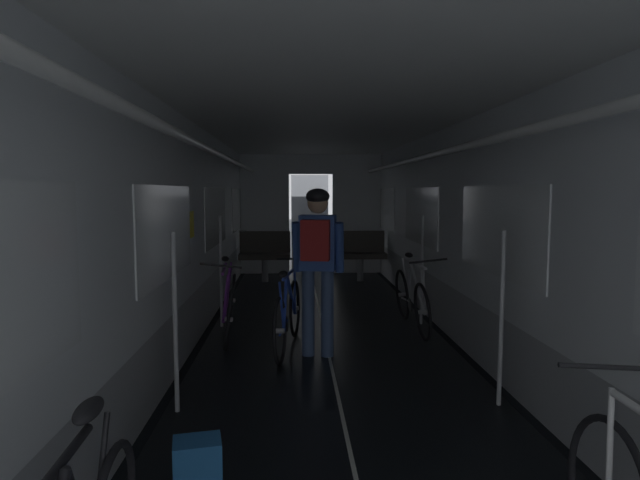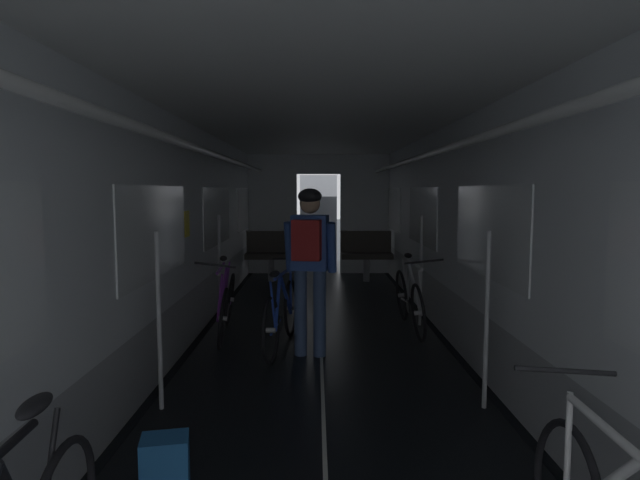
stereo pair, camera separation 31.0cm
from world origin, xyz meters
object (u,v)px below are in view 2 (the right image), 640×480
object	(u,v)px
bench_seat_far_right	(366,251)
bicycle_purple	(226,304)
bench_seat_far_left	(271,251)
bicycle_silver	(410,299)
person_cyclist_aisle	(310,253)
backpack_on_floor	(165,466)
bicycle_blue_in_aisle	(281,314)

from	to	relation	value
bench_seat_far_right	bicycle_purple	size ratio (longest dim) A/B	0.58
bench_seat_far_left	bicycle_purple	world-z (taller)	same
bicycle_silver	person_cyclist_aisle	world-z (taller)	person_cyclist_aisle
bench_seat_far_left	backpack_on_floor	size ratio (longest dim) A/B	2.89
bench_seat_far_right	bicycle_silver	world-z (taller)	bench_seat_far_right
person_cyclist_aisle	bicycle_silver	bearing A→B (deg)	40.48
bench_seat_far_left	bicycle_silver	bearing A→B (deg)	-61.09
bicycle_silver	bench_seat_far_right	bearing A→B (deg)	93.09
bicycle_silver	person_cyclist_aisle	size ratio (longest dim) A/B	0.98
bench_seat_far_left	bicycle_purple	size ratio (longest dim) A/B	0.58
bicycle_blue_in_aisle	backpack_on_floor	xyz separation A→B (m)	(-0.47, -2.79, -0.21)
bicycle_silver	person_cyclist_aisle	bearing A→B (deg)	-139.52
person_cyclist_aisle	bench_seat_far_left	bearing A→B (deg)	99.55
person_cyclist_aisle	bicycle_blue_in_aisle	xyz separation A→B (m)	(-0.31, 0.26, -0.69)
bicycle_blue_in_aisle	bench_seat_far_left	bearing A→B (deg)	96.18
bicycle_blue_in_aisle	backpack_on_floor	world-z (taller)	bicycle_blue_in_aisle
backpack_on_floor	bicycle_silver	bearing A→B (deg)	60.77
bench_seat_far_right	bicycle_purple	world-z (taller)	same
bicycle_silver	bicycle_blue_in_aisle	bearing A→B (deg)	-153.09
bench_seat_far_right	person_cyclist_aisle	xyz separation A→B (m)	(-1.02, -4.65, 0.50)
bicycle_purple	bicycle_blue_in_aisle	bearing A→B (deg)	-37.65
bicycle_purple	backpack_on_floor	distance (m)	3.33
bicycle_purple	person_cyclist_aisle	world-z (taller)	person_cyclist_aisle
bicycle_silver	bicycle_blue_in_aisle	xyz separation A→B (m)	(-1.52, -0.77, 0.00)
bicycle_purple	bench_seat_far_right	bearing A→B (deg)	62.51
bench_seat_far_left	bicycle_blue_in_aisle	world-z (taller)	bench_seat_far_left
bicycle_purple	backpack_on_floor	bearing A→B (deg)	-86.37
person_cyclist_aisle	bicycle_blue_in_aisle	bearing A→B (deg)	139.35
bicycle_silver	bicycle_blue_in_aisle	world-z (taller)	bicycle_silver
bench_seat_far_left	bicycle_silver	world-z (taller)	bench_seat_far_left
bench_seat_far_left	backpack_on_floor	bearing A→B (deg)	-89.98
bicycle_silver	bench_seat_far_left	bearing A→B (deg)	118.91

